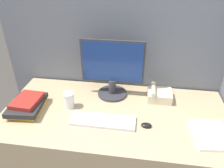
% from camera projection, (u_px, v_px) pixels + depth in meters
% --- Properties ---
extents(cubicle_panel_rear, '(2.07, 0.04, 1.76)m').
position_uv_depth(cubicle_panel_rear, '(122.00, 69.00, 1.93)').
color(cubicle_panel_rear, slate).
rests_on(cubicle_panel_rear, ground_plane).
extents(desk, '(1.67, 0.81, 0.74)m').
position_uv_depth(desk, '(114.00, 148.00, 1.81)').
color(desk, tan).
rests_on(desk, ground_plane).
extents(monitor, '(0.50, 0.24, 0.47)m').
position_uv_depth(monitor, '(112.00, 71.00, 1.72)').
color(monitor, '#333338').
rests_on(monitor, desk).
extents(keyboard, '(0.45, 0.15, 0.02)m').
position_uv_depth(keyboard, '(103.00, 121.00, 1.52)').
color(keyboard, silver).
rests_on(keyboard, desk).
extents(mouse, '(0.07, 0.05, 0.03)m').
position_uv_depth(mouse, '(146.00, 125.00, 1.48)').
color(mouse, black).
rests_on(mouse, desk).
extents(coffee_cup, '(0.08, 0.08, 0.12)m').
position_uv_depth(coffee_cup, '(69.00, 100.00, 1.65)').
color(coffee_cup, white).
rests_on(coffee_cup, desk).
extents(book_stack, '(0.25, 0.32, 0.10)m').
position_uv_depth(book_stack, '(27.00, 105.00, 1.62)').
color(book_stack, gold).
rests_on(book_stack, desk).
extents(desk_telephone, '(0.19, 0.18, 0.11)m').
position_uv_depth(desk_telephone, '(159.00, 95.00, 1.75)').
color(desk_telephone, beige).
rests_on(desk_telephone, desk).
extents(paper_pile, '(0.26, 0.30, 0.02)m').
position_uv_depth(paper_pile, '(211.00, 135.00, 1.41)').
color(paper_pile, white).
rests_on(paper_pile, desk).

